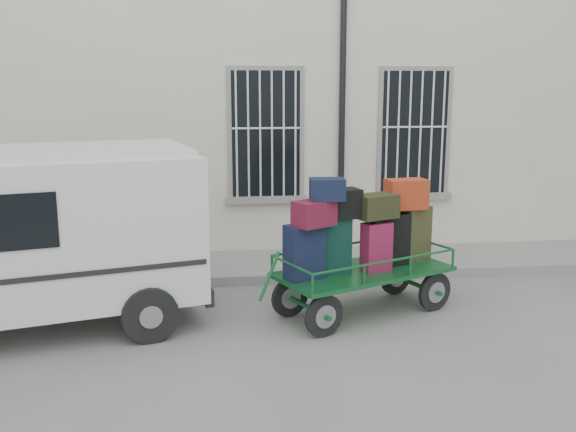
# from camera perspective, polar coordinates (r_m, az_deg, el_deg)

# --- Properties ---
(ground) EXTENTS (80.00, 80.00, 0.00)m
(ground) POSITION_cam_1_polar(r_m,az_deg,el_deg) (9.01, 2.44, -8.63)
(ground) COLOR slate
(ground) RESTS_ON ground
(building) EXTENTS (24.00, 5.15, 6.00)m
(building) POSITION_cam_1_polar(r_m,az_deg,el_deg) (13.90, -1.30, 11.16)
(building) COLOR beige
(building) RESTS_ON ground
(sidewalk) EXTENTS (24.00, 1.70, 0.15)m
(sidewalk) POSITION_cam_1_polar(r_m,az_deg,el_deg) (11.05, 0.54, -4.34)
(sidewalk) COLOR gray
(sidewalk) RESTS_ON ground
(luggage_cart) EXTENTS (2.83, 1.97, 1.95)m
(luggage_cart) POSITION_cam_1_polar(r_m,az_deg,el_deg) (8.76, 6.63, -2.30)
(luggage_cart) COLOR black
(luggage_cart) RESTS_ON ground
(van) EXTENTS (4.96, 3.02, 2.34)m
(van) POSITION_cam_1_polar(r_m,az_deg,el_deg) (8.70, -23.31, -1.14)
(van) COLOR silver
(van) RESTS_ON ground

